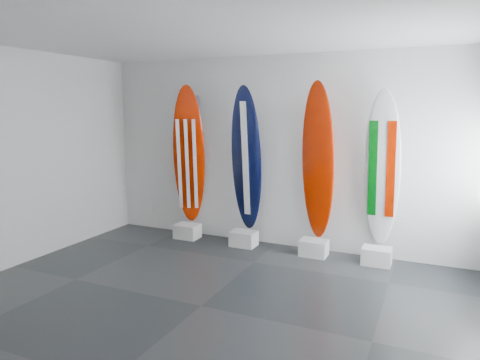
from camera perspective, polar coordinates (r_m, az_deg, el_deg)
The scene contains 13 objects.
floor at distance 5.09m, azimuth -5.12°, elevation -16.08°, with size 6.00×6.00×0.00m, color black.
ceiling at distance 4.67m, azimuth -5.68°, elevation 19.37°, with size 6.00×6.00×0.00m, color white.
wall_back at distance 6.92m, azimuth 4.91°, elevation 3.63°, with size 6.00×6.00×0.00m, color silver.
wall_left at distance 6.66m, azimuth -28.47°, elevation 2.32°, with size 5.00×5.00×0.00m, color silver.
display_block_usa at distance 7.52m, azimuth -6.89°, elevation -6.65°, with size 0.40×0.30×0.24m, color silver.
surfboard_usa at distance 7.36m, azimuth -6.68°, elevation 3.17°, with size 0.53×0.08×2.34m, color #9F1700.
display_block_navy at distance 7.06m, azimuth 0.48°, elevation -7.67°, with size 0.40×0.30×0.24m, color silver.
surfboard_navy at distance 6.89m, azimuth 0.83°, elevation 2.71°, with size 0.52×0.08×2.31m, color black.
display_block_swiss at distance 6.70m, azimuth 9.62°, elevation -8.74°, with size 0.40×0.30×0.24m, color silver.
surfboard_swiss at distance 6.52m, azimuth 10.15°, elevation 2.38°, with size 0.53×0.08×2.35m, color #9F1700.
display_block_italy at distance 6.54m, azimuth 17.43°, elevation -9.48°, with size 0.40×0.30×0.24m, color silver.
surfboard_italy at distance 6.37m, azimuth 18.07°, elevation 1.30°, with size 0.50×0.08×2.22m, color white.
wall_outlet at distance 8.23m, azimuth -11.60°, elevation -3.74°, with size 0.09×0.02×0.13m, color silver.
Camera 1 is at (2.28, -4.00, 2.18)m, focal length 32.63 mm.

